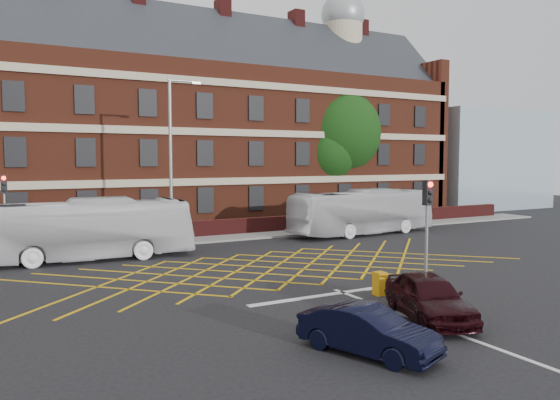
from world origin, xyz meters
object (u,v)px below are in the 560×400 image
deciduous_tree (335,139)px  car_maroon (429,297)px  bus_right (363,212)px  car_navy (368,331)px  bus_left (79,230)px  traffic_light_near (427,246)px  street_lamp (172,192)px  traffic_light_far (5,224)px  utility_cabinet (380,284)px

deciduous_tree → car_maroon: bearing=-118.9°
bus_right → deciduous_tree: deciduous_tree is taller
car_navy → deciduous_tree: bearing=35.9°
bus_left → bus_right: bus_left is taller
bus_left → traffic_light_near: bearing=-137.3°
deciduous_tree → traffic_light_near: 26.59m
bus_right → car_navy: bearing=138.8°
traffic_light_near → street_lamp: size_ratio=0.45×
traffic_light_far → bus_right: bearing=-4.5°
traffic_light_far → street_lamp: street_lamp is taller
bus_right → deciduous_tree: size_ratio=0.97×
bus_left → car_maroon: size_ratio=2.61×
bus_left → car_navy: size_ratio=2.97×
car_navy → traffic_light_far: 21.45m
bus_right → street_lamp: street_lamp is taller
car_maroon → street_lamp: 17.11m
bus_left → traffic_light_near: size_ratio=2.61×
deciduous_tree → traffic_light_near: size_ratio=2.63×
car_navy → bus_left: bearing=83.2°
car_navy → car_maroon: size_ratio=0.88×
deciduous_tree → utility_cabinet: (-13.70, -22.82, -6.37)m
bus_left → bus_right: size_ratio=1.02×
deciduous_tree → street_lamp: (-17.34, -9.38, -3.53)m
car_navy → traffic_light_near: 7.56m
traffic_light_far → car_navy: bearing=-69.2°
bus_right → utility_cabinet: size_ratio=12.51×
bus_right → traffic_light_near: traffic_light_near is taller
traffic_light_near → car_maroon: bearing=-132.4°
deciduous_tree → traffic_light_far: size_ratio=2.63×
car_navy → car_maroon: 3.92m
traffic_light_near → utility_cabinet: traffic_light_near is taller
car_navy → traffic_light_near: size_ratio=0.88×
car_navy → car_maroon: car_maroon is taller
traffic_light_near → bus_right: bearing=61.1°
car_navy → street_lamp: 18.37m
traffic_light_far → car_maroon: bearing=-58.7°
car_navy → traffic_light_near: traffic_light_near is taller
bus_left → utility_cabinet: (8.69, -12.76, -1.12)m
traffic_light_far → traffic_light_near: bearing=-48.9°
deciduous_tree → street_lamp: bearing=-151.6°
car_maroon → deciduous_tree: (14.35, 26.03, 6.08)m
street_lamp → utility_cabinet: bearing=-74.8°
traffic_light_far → utility_cabinet: 19.41m
car_navy → street_lamp: street_lamp is taller
car_maroon → traffic_light_far: (-11.23, 18.50, 1.03)m
traffic_light_near → utility_cabinet: (-1.87, 0.45, -1.33)m
car_navy → bus_right: bearing=31.8°
car_maroon → utility_cabinet: (0.65, 3.21, -0.29)m
car_navy → traffic_light_far: bearing=89.8°
street_lamp → deciduous_tree: bearing=28.4°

